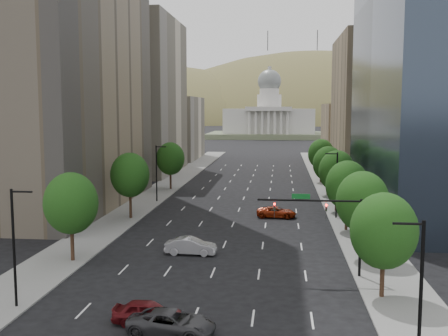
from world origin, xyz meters
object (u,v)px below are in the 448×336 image
(capitol, at_px, (269,121))
(car_silver, at_px, (191,246))
(car_dkgrey, at_px, (172,323))
(car_maroon, at_px, (148,312))
(traffic_signal, at_px, (332,219))
(car_red_far, at_px, (276,212))

(capitol, xyz_separation_m, car_silver, (-3.00, -213.96, -7.72))
(car_dkgrey, bearing_deg, car_maroon, 60.02)
(traffic_signal, xyz_separation_m, car_maroon, (-13.56, -11.79, -4.35))
(traffic_signal, xyz_separation_m, car_red_far, (-5.03, 25.05, -4.43))
(traffic_signal, distance_m, car_maroon, 18.48)
(car_maroon, relative_size, car_red_far, 0.90)
(car_dkgrey, xyz_separation_m, car_silver, (-2.00, 19.09, 0.05))
(car_maroon, xyz_separation_m, car_red_far, (8.53, 36.84, -0.08))
(traffic_signal, distance_m, car_red_far, 25.94)
(capitol, distance_m, car_maroon, 231.64)
(traffic_signal, height_order, car_red_far, traffic_signal)
(capitol, bearing_deg, traffic_signal, -87.26)
(capitol, relative_size, car_dkgrey, 10.28)
(car_silver, distance_m, car_red_far, 21.09)
(traffic_signal, xyz_separation_m, car_silver, (-13.53, 5.75, -4.31))
(car_red_far, bearing_deg, capitol, 4.63)
(capitol, xyz_separation_m, car_red_far, (5.50, -194.66, -7.83))
(capitol, bearing_deg, car_silver, -90.80)
(traffic_signal, relative_size, car_dkgrey, 1.56)
(traffic_signal, bearing_deg, car_silver, 156.98)
(capitol, distance_m, car_dkgrey, 233.18)
(car_silver, bearing_deg, car_red_far, -22.16)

